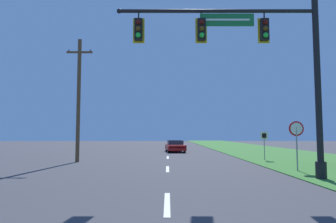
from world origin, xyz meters
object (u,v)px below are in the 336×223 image
utility_pole_near (79,98)px  car_ahead (175,146)px  stop_sign (297,134)px  route_sign_post (264,139)px  signal_mast (263,60)px

utility_pole_near → car_ahead: bearing=59.4°
stop_sign → utility_pole_near: 13.96m
route_sign_post → signal_mast: bearing=-107.7°
route_sign_post → utility_pole_near: (-13.14, -1.28, 2.87)m
car_ahead → route_sign_post: (6.21, -10.40, 0.92)m
signal_mast → utility_pole_near: bearing=142.4°
signal_mast → route_sign_post: bearing=72.3°
signal_mast → car_ahead: bearing=99.6°
signal_mast → utility_pole_near: size_ratio=1.04×
signal_mast → route_sign_post: signal_mast is taller
signal_mast → stop_sign: bearing=47.1°
stop_sign → route_sign_post: (0.42, 6.46, -0.34)m
car_ahead → stop_sign: stop_sign is taller
stop_sign → car_ahead: bearing=109.0°
car_ahead → utility_pole_near: size_ratio=0.56×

